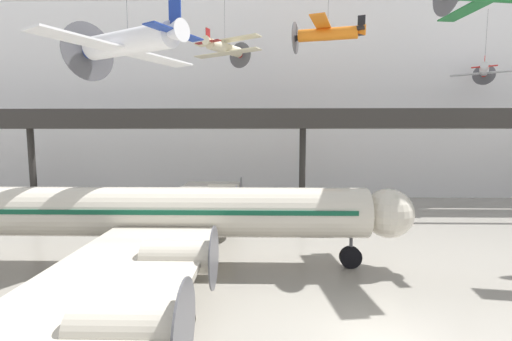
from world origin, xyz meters
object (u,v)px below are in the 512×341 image
(suspended_plane_cream_biplane, at_px, (225,48))
(suspended_plane_white_twin, at_px, (128,43))
(suspended_plane_orange_highwing, at_px, (328,33))
(suspended_plane_silver_racer, at_px, (484,70))
(airliner_silver_main, at_px, (158,213))

(suspended_plane_cream_biplane, height_order, suspended_plane_white_twin, suspended_plane_cream_biplane)
(suspended_plane_cream_biplane, distance_m, suspended_plane_orange_highwing, 10.10)
(suspended_plane_cream_biplane, bearing_deg, suspended_plane_white_twin, -162.39)
(suspended_plane_silver_racer, distance_m, suspended_plane_white_twin, 37.11)
(suspended_plane_white_twin, relative_size, suspended_plane_orange_highwing, 1.22)
(suspended_plane_silver_racer, height_order, suspended_plane_white_twin, suspended_plane_silver_racer)
(suspended_plane_white_twin, bearing_deg, airliner_silver_main, -96.96)
(airliner_silver_main, height_order, suspended_plane_cream_biplane, suspended_plane_cream_biplane)
(suspended_plane_white_twin, bearing_deg, suspended_plane_orange_highwing, -102.16)
(suspended_plane_cream_biplane, xyz_separation_m, suspended_plane_silver_racer, (27.87, 3.25, -1.71))
(airliner_silver_main, bearing_deg, suspended_plane_cream_biplane, 81.27)
(suspended_plane_cream_biplane, xyz_separation_m, suspended_plane_white_twin, (-3.35, -16.70, -3.83))
(suspended_plane_silver_racer, relative_size, suspended_plane_orange_highwing, 0.92)
(airliner_silver_main, relative_size, suspended_plane_cream_biplane, 4.77)
(suspended_plane_silver_racer, bearing_deg, airliner_silver_main, 153.87)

